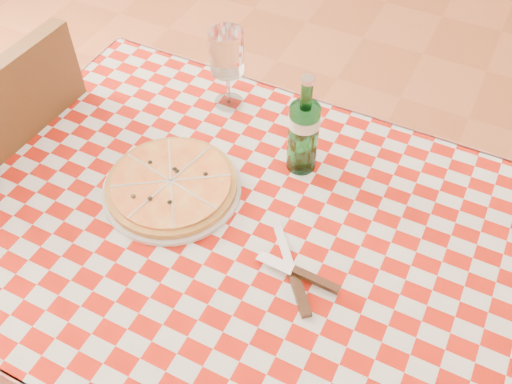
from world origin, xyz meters
TOP-DOWN VIEW (x-y plane):
  - dining_table at (0.00, 0.00)m, footprint 1.20×0.80m
  - tablecloth at (0.00, 0.00)m, footprint 1.30×0.90m
  - chair_far at (-0.72, 0.00)m, footprint 0.45×0.45m
  - pizza_plate at (-0.21, 0.03)m, footprint 0.35×0.35m
  - water_bottle at (0.01, 0.22)m, footprint 0.09×0.09m
  - wine_glass at (-0.24, 0.34)m, footprint 0.09×0.09m
  - cutlery at (0.11, -0.05)m, footprint 0.30×0.28m

SIDE VIEW (x-z plane):
  - chair_far at x=-0.72m, z-range 0.07..1.03m
  - dining_table at x=0.00m, z-range 0.28..1.03m
  - tablecloth at x=0.00m, z-range 0.75..0.76m
  - cutlery at x=0.11m, z-range 0.76..0.78m
  - pizza_plate at x=-0.21m, z-range 0.76..0.80m
  - wine_glass at x=-0.24m, z-range 0.76..0.96m
  - water_bottle at x=0.01m, z-range 0.76..1.00m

